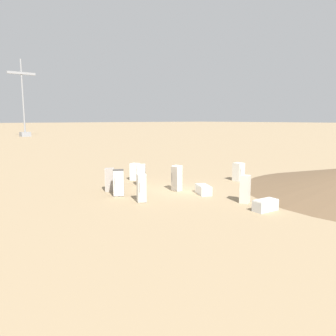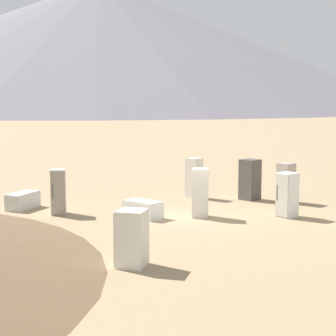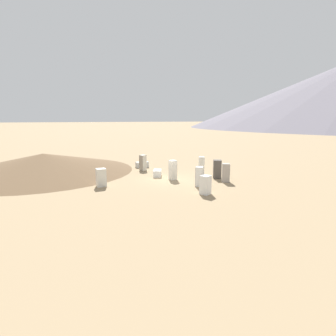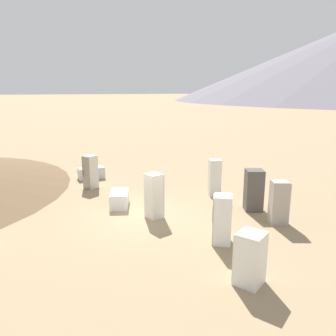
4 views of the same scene
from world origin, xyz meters
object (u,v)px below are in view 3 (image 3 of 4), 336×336
(discarded_fridge_1, at_px, (205,185))
(discarded_fridge_6, at_px, (173,170))
(discarded_fridge_5, at_px, (142,165))
(discarded_fridge_9, at_px, (101,177))
(discarded_fridge_4, at_px, (157,173))
(discarded_fridge_2, at_px, (201,165))
(discarded_fridge_8, at_px, (217,169))
(discarded_fridge_3, at_px, (199,177))
(discarded_fridge_7, at_px, (226,173))
(discarded_fridge_0, at_px, (143,163))

(discarded_fridge_1, relative_size, discarded_fridge_6, 0.79)
(discarded_fridge_5, bearing_deg, discarded_fridge_9, -36.16)
(discarded_fridge_6, bearing_deg, discarded_fridge_4, -170.25)
(discarded_fridge_1, xyz_separation_m, discarded_fridge_2, (-3.92, -6.72, 0.17))
(discarded_fridge_2, relative_size, discarded_fridge_8, 1.00)
(discarded_fridge_2, distance_m, discarded_fridge_4, 4.84)
(discarded_fridge_3, height_order, discarded_fridge_6, discarded_fridge_6)
(discarded_fridge_2, relative_size, discarded_fridge_3, 1.06)
(discarded_fridge_5, bearing_deg, discarded_fridge_4, 2.63)
(discarded_fridge_8, bearing_deg, discarded_fridge_7, -66.95)
(discarded_fridge_0, bearing_deg, discarded_fridge_1, 162.21)
(discarded_fridge_7, xyz_separation_m, discarded_fridge_8, (-0.21, -1.62, 0.05))
(discarded_fridge_1, relative_size, discarded_fridge_9, 0.94)
(discarded_fridge_0, distance_m, discarded_fridge_9, 7.64)
(discarded_fridge_9, bearing_deg, discarded_fridge_7, -18.47)
(discarded_fridge_1, xyz_separation_m, discarded_fridge_6, (0.07, -5.53, 0.20))
(discarded_fridge_1, relative_size, discarded_fridge_7, 0.86)
(discarded_fridge_1, bearing_deg, discarded_fridge_2, 35.73)
(discarded_fridge_3, height_order, discarded_fridge_9, discarded_fridge_3)
(discarded_fridge_7, relative_size, discarded_fridge_8, 0.95)
(discarded_fridge_0, relative_size, discarded_fridge_1, 1.20)
(discarded_fridge_7, bearing_deg, discarded_fridge_0, -118.54)
(discarded_fridge_5, bearing_deg, discarded_fridge_1, 7.85)
(discarded_fridge_4, bearing_deg, discarded_fridge_9, -138.90)
(discarded_fridge_3, distance_m, discarded_fridge_6, 3.35)
(discarded_fridge_5, xyz_separation_m, discarded_fridge_9, (6.27, 7.04, 0.45))
(discarded_fridge_8, bearing_deg, discarded_fridge_5, 148.35)
(discarded_fridge_8, xyz_separation_m, discarded_fridge_9, (10.94, -1.70, -0.13))
(discarded_fridge_5, distance_m, discarded_fridge_9, 9.44)
(discarded_fridge_0, xyz_separation_m, discarded_fridge_2, (-5.04, 4.29, 0.02))
(discarded_fridge_2, height_order, discarded_fridge_7, discarded_fridge_2)
(discarded_fridge_5, bearing_deg, discarded_fridge_3, 13.10)
(discarded_fridge_4, height_order, discarded_fridge_6, discarded_fridge_6)
(discarded_fridge_4, distance_m, discarded_fridge_9, 6.26)
(discarded_fridge_6, bearing_deg, discarded_fridge_8, 63.11)
(discarded_fridge_5, xyz_separation_m, discarded_fridge_7, (-4.46, 10.37, 0.53))
(discarded_fridge_0, distance_m, discarded_fridge_4, 3.47)
(discarded_fridge_2, distance_m, discarded_fridge_6, 4.16)
(discarded_fridge_1, bearing_deg, discarded_fridge_5, 68.30)
(discarded_fridge_2, height_order, discarded_fridge_8, discarded_fridge_2)
(discarded_fridge_3, height_order, discarded_fridge_5, discarded_fridge_3)
(discarded_fridge_2, bearing_deg, discarded_fridge_5, 150.37)
(discarded_fridge_6, bearing_deg, discarded_fridge_3, 7.09)
(discarded_fridge_5, xyz_separation_m, discarded_fridge_6, (-0.46, 7.43, 0.60))
(discarded_fridge_3, bearing_deg, discarded_fridge_4, 56.45)
(discarded_fridge_7, bearing_deg, discarded_fridge_9, -76.71)
(discarded_fridge_4, xyz_separation_m, discarded_fridge_9, (6.00, 1.70, 0.46))
(discarded_fridge_4, xyz_separation_m, discarded_fridge_8, (-4.94, 3.40, 0.59))
(discarded_fridge_0, bearing_deg, discarded_fridge_5, -40.61)
(discarded_fridge_4, bearing_deg, discarded_fridge_6, -45.43)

